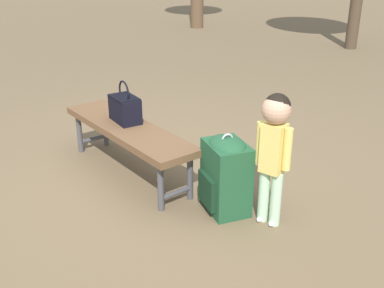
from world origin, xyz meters
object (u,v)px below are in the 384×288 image
(backpack_large, at_px, (226,173))
(handbag, at_px, (125,108))
(park_bench, at_px, (128,132))
(child_standing, at_px, (274,140))

(backpack_large, bearing_deg, handbag, 177.37)
(park_bench, height_order, handbag, handbag)
(handbag, distance_m, backpack_large, 1.15)
(park_bench, xyz_separation_m, backpack_large, (1.02, 0.02, -0.08))
(child_standing, bearing_deg, handbag, -179.96)
(park_bench, distance_m, backpack_large, 1.03)
(handbag, relative_size, child_standing, 0.38)
(park_bench, bearing_deg, child_standing, 2.95)
(backpack_large, bearing_deg, child_standing, 8.50)
(park_bench, distance_m, handbag, 0.22)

